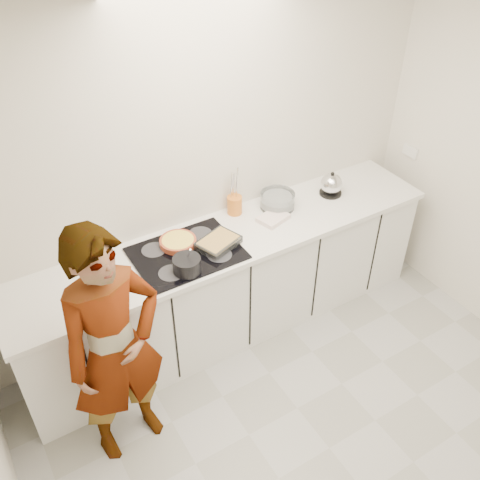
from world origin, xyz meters
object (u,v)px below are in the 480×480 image
hob (187,253)px  tart_dish (178,242)px  baking_dish (218,242)px  cook (115,349)px  mixing_bowl (277,201)px  kettle (331,185)px  utensil_crock (235,205)px  saucepan (187,265)px

hob → tart_dish: (-0.01, 0.11, 0.03)m
baking_dish → cook: cook is taller
mixing_bowl → kettle: kettle is taller
mixing_bowl → cook: 1.69m
tart_dish → utensil_crock: (0.54, 0.15, 0.03)m
tart_dish → mixing_bowl: 0.86m
utensil_crock → tart_dish: bearing=-165.0°
tart_dish → cook: (-0.70, -0.60, -0.10)m
hob → utensil_crock: size_ratio=5.10×
hob → tart_dish: tart_dish is taller
tart_dish → cook: bearing=-139.2°
mixing_bowl → utensil_crock: size_ratio=2.16×
baking_dish → utensil_crock: size_ratio=2.37×
hob → mixing_bowl: size_ratio=2.36×
mixing_bowl → cook: bearing=-157.6°
hob → utensil_crock: (0.53, 0.26, 0.06)m
hob → baking_dish: size_ratio=2.15×
utensil_crock → cook: bearing=-148.9°
cook → hob: bearing=25.7°
saucepan → cook: 0.72m
kettle → cook: bearing=-164.0°
tart_dish → baking_dish: (0.23, -0.16, 0.01)m
kettle → cook: cook is taller
saucepan → mixing_bowl: bearing=19.2°
mixing_bowl → kettle: size_ratio=1.36×
tart_dish → baking_dish: 0.28m
kettle → hob: bearing=-176.2°
cook → mixing_bowl: bearing=13.4°
mixing_bowl → hob: bearing=-169.9°
baking_dish → mixing_bowl: size_ratio=1.10×
hob → tart_dish: bearing=94.8°
hob → kettle: kettle is taller
saucepan → cook: bearing=-153.1°
tart_dish → utensil_crock: 0.56m
utensil_crock → cook: cook is taller
baking_dish → kettle: bearing=7.1°
hob → utensil_crock: 0.60m
mixing_bowl → kettle: 0.47m
hob → mixing_bowl: 0.87m
saucepan → mixing_bowl: saucepan is taller
baking_dish → kettle: size_ratio=1.50×
tart_dish → saucepan: (-0.07, -0.28, 0.03)m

